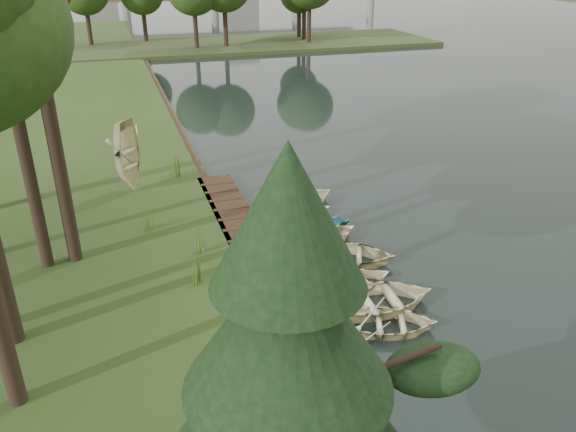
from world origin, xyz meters
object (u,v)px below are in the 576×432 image
object	(u,v)px
rowboat_1	(376,298)
pine_tree	(288,358)
stored_rowboat	(132,184)
rowboat_0	(386,321)
rowboat_2	(351,281)
boardwalk	(255,255)

from	to	relation	value
rowboat_1	pine_tree	bearing A→B (deg)	148.12
stored_rowboat	pine_tree	size ratio (longest dim) A/B	0.41
stored_rowboat	rowboat_0	bearing A→B (deg)	-116.75
rowboat_1	rowboat_2	distance (m)	1.30
rowboat_2	pine_tree	world-z (taller)	pine_tree
boardwalk	stored_rowboat	world-z (taller)	stored_rowboat
boardwalk	rowboat_2	world-z (taller)	rowboat_2
rowboat_0	stored_rowboat	size ratio (longest dim) A/B	0.93
boardwalk	pine_tree	bearing A→B (deg)	-101.91
rowboat_0	stored_rowboat	distance (m)	14.22
boardwalk	rowboat_1	size ratio (longest dim) A/B	4.14
rowboat_1	stored_rowboat	xyz separation A→B (m)	(-6.65, 11.58, 0.19)
stored_rowboat	pine_tree	xyz separation A→B (m)	(1.38, -19.09, 4.65)
boardwalk	pine_tree	xyz separation A→B (m)	(-2.50, -11.83, 5.15)
pine_tree	rowboat_0	bearing A→B (deg)	51.60
rowboat_2	pine_tree	bearing A→B (deg)	143.75
boardwalk	rowboat_0	bearing A→B (deg)	-64.25
rowboat_0	rowboat_2	bearing A→B (deg)	22.11
rowboat_0	pine_tree	xyz separation A→B (m)	(-5.10, -6.43, 4.93)
rowboat_0	pine_tree	bearing A→B (deg)	161.56
boardwalk	rowboat_2	xyz separation A→B (m)	(2.51, -3.04, 0.21)
rowboat_2	stored_rowboat	distance (m)	12.13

